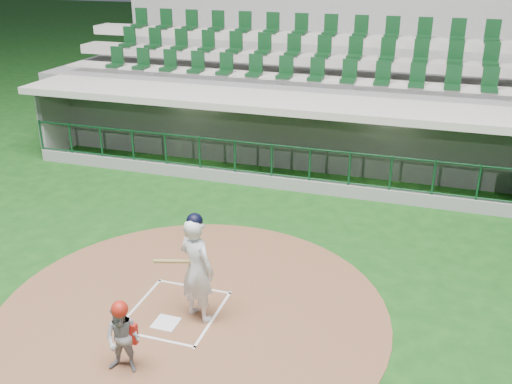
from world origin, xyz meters
TOP-DOWN VIEW (x-y plane):
  - ground at (0.00, 0.00)m, footprint 120.00×120.00m
  - dirt_circle at (0.30, -0.20)m, footprint 7.20×7.20m
  - home_plate at (0.00, -0.70)m, footprint 0.43×0.43m
  - batter_box_chalk at (0.00, -0.30)m, footprint 1.55×1.80m
  - dugout_structure at (0.25, 7.81)m, footprint 16.40×3.70m
  - seating_deck at (0.00, 10.91)m, footprint 17.00×6.72m
  - batter at (0.48, -0.33)m, footprint 0.96×1.00m
  - catcher at (-0.06, -1.99)m, footprint 0.62×0.50m

SIDE VIEW (x-z plane):
  - ground at x=0.00m, z-range 0.00..0.00m
  - dirt_circle at x=0.30m, z-range 0.00..0.01m
  - batter_box_chalk at x=0.00m, z-range 0.01..0.02m
  - home_plate at x=0.00m, z-range 0.01..0.03m
  - catcher at x=-0.06m, z-range 0.00..1.27m
  - dugout_structure at x=0.25m, z-range -0.54..2.46m
  - batter at x=0.48m, z-range 0.00..2.07m
  - seating_deck at x=0.00m, z-range -1.15..4.00m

